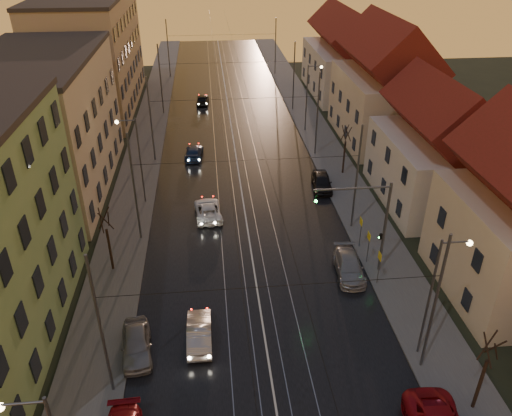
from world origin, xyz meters
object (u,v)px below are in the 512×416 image
object	(u,v)px
traffic_light_mast	(372,217)
parked_right_1	(349,267)
driving_car_1	(199,332)
driving_car_3	(194,152)
driving_car_4	(203,99)
driving_car_2	(208,210)
parked_left_3	(136,344)
street_lamp_2	(136,153)
parked_right_2	(322,182)
street_lamp_3	(310,92)
street_lamp_1	(437,287)

from	to	relation	value
traffic_light_mast	parked_right_1	world-z (taller)	traffic_light_mast
driving_car_1	driving_car_3	xyz separation A→B (m)	(-0.55, 27.18, -0.05)
driving_car_4	driving_car_3	bearing A→B (deg)	90.60
driving_car_2	parked_left_3	bearing A→B (deg)	69.28
driving_car_3	parked_left_3	size ratio (longest dim) A/B	1.04
street_lamp_2	driving_car_4	world-z (taller)	street_lamp_2
parked_left_3	parked_right_2	size ratio (longest dim) A/B	0.98
traffic_light_mast	driving_car_4	xyz separation A→B (m)	(-11.45, 39.64, -3.93)
street_lamp_3	driving_car_1	world-z (taller)	street_lamp_3
driving_car_3	driving_car_2	bearing A→B (deg)	100.68
street_lamp_1	driving_car_2	bearing A→B (deg)	125.96
street_lamp_1	traffic_light_mast	world-z (taller)	street_lamp_1
street_lamp_2	parked_right_1	distance (m)	20.40
traffic_light_mast	parked_right_2	bearing A→B (deg)	91.73
street_lamp_1	parked_right_1	size ratio (longest dim) A/B	1.76
driving_car_1	parked_left_3	bearing A→B (deg)	9.14
street_lamp_3	parked_left_3	distance (m)	38.40
street_lamp_1	street_lamp_3	bearing A→B (deg)	90.00
driving_car_2	parked_left_3	distance (m)	15.90
driving_car_1	parked_left_3	size ratio (longest dim) A/B	0.99
street_lamp_3	driving_car_2	distance (m)	23.07
street_lamp_1	driving_car_3	bearing A→B (deg)	114.77
street_lamp_3	parked_right_2	distance (m)	15.58
street_lamp_1	driving_car_4	distance (m)	49.45
street_lamp_1	driving_car_2	size ratio (longest dim) A/B	1.75
parked_right_2	driving_car_3	bearing A→B (deg)	150.52
parked_left_3	street_lamp_3	bearing A→B (deg)	57.06
driving_car_4	parked_right_2	distance (m)	28.79
street_lamp_3	driving_car_3	xyz separation A→B (m)	(-13.60, -6.53, -4.26)
street_lamp_1	street_lamp_2	distance (m)	27.05
driving_car_3	driving_car_4	xyz separation A→B (m)	(1.04, 18.17, 0.04)
street_lamp_2	traffic_light_mast	distance (m)	20.89
driving_car_2	driving_car_4	distance (m)	30.69
driving_car_2	driving_car_3	world-z (taller)	driving_car_2
street_lamp_2	parked_right_2	xyz separation A→B (m)	(16.70, 1.06, -4.16)
driving_car_2	parked_right_2	size ratio (longest dim) A/B	1.07
street_lamp_2	driving_car_1	distance (m)	18.92
driving_car_3	parked_left_3	distance (m)	27.97
traffic_light_mast	driving_car_3	world-z (taller)	traffic_light_mast
driving_car_3	parked_right_2	distance (m)	14.73
parked_right_1	street_lamp_2	bearing A→B (deg)	146.69
street_lamp_1	driving_car_1	bearing A→B (deg)	170.05
driving_car_4	driving_car_2	bearing A→B (deg)	94.36
street_lamp_3	driving_car_2	xyz separation A→B (m)	(-12.30, -19.05, -4.25)
street_lamp_2	traffic_light_mast	bearing A→B (deg)	-35.07
driving_car_2	parked_right_2	world-z (taller)	parked_right_2
driving_car_2	street_lamp_1	bearing A→B (deg)	121.32
driving_car_2	parked_right_1	world-z (taller)	parked_right_1
driving_car_1	street_lamp_2	bearing A→B (deg)	-74.20
street_lamp_1	driving_car_2	distance (m)	21.37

